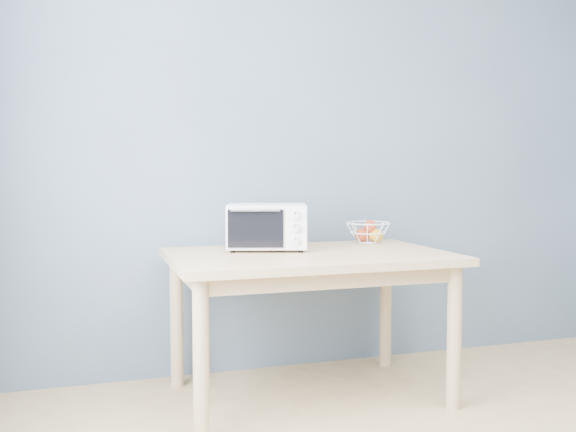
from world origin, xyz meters
name	(u,v)px	position (x,y,z in m)	size (l,w,h in m)	color
dining_table	(309,272)	(-0.33, 1.70, 0.65)	(1.40, 0.90, 0.75)	tan
toaster_oven	(264,226)	(-0.52, 1.87, 0.88)	(0.47, 0.38, 0.24)	white
fruit_basket	(368,232)	(0.14, 2.01, 0.82)	(0.33, 0.33, 0.13)	silver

